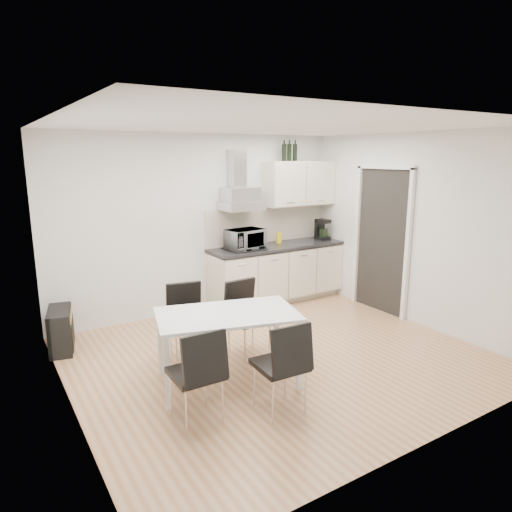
{
  "coord_description": "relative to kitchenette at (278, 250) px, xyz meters",
  "views": [
    {
      "loc": [
        -2.83,
        -4.06,
        2.3
      ],
      "look_at": [
        0.02,
        0.51,
        1.1
      ],
      "focal_mm": 32.0,
      "sensor_mm": 36.0,
      "label": 1
    }
  ],
  "objects": [
    {
      "name": "doorway",
      "position": [
        1.02,
        -1.18,
        0.22
      ],
      "size": [
        0.08,
        1.04,
        2.1
      ],
      "primitive_type": "cube",
      "color": "white",
      "rests_on": "ground"
    },
    {
      "name": "ceiling",
      "position": [
        -1.19,
        -1.73,
        1.77
      ],
      "size": [
        4.5,
        4.5,
        0.0
      ],
      "primitive_type": "plane",
      "color": "white",
      "rests_on": "wall_back"
    },
    {
      "name": "wall_left",
      "position": [
        -3.44,
        -1.73,
        0.47
      ],
      "size": [
        0.1,
        4.0,
        2.6
      ],
      "primitive_type": "cube",
      "color": "silver",
      "rests_on": "ground"
    },
    {
      "name": "guitar_amp",
      "position": [
        -3.29,
        -0.21,
        -0.58
      ],
      "size": [
        0.38,
        0.65,
        0.51
      ],
      "rotation": [
        0.0,
        0.0,
        -0.21
      ],
      "color": "black",
      "rests_on": "ground"
    },
    {
      "name": "chair_far_left",
      "position": [
        -2.11,
        -1.29,
        -0.39
      ],
      "size": [
        0.53,
        0.58,
        0.88
      ],
      "primitive_type": null,
      "rotation": [
        0.0,
        0.0,
        2.94
      ],
      "color": "black",
      "rests_on": "ground"
    },
    {
      "name": "chair_far_right",
      "position": [
        -1.46,
        -1.53,
        -0.39
      ],
      "size": [
        0.47,
        0.52,
        0.88
      ],
      "primitive_type": null,
      "rotation": [
        0.0,
        0.0,
        3.2
      ],
      "color": "black",
      "rests_on": "ground"
    },
    {
      "name": "wall_back",
      "position": [
        -1.19,
        0.27,
        0.47
      ],
      "size": [
        4.5,
        0.1,
        2.6
      ],
      "primitive_type": "cube",
      "color": "silver",
      "rests_on": "ground"
    },
    {
      "name": "ground",
      "position": [
        -1.19,
        -1.73,
        -0.83
      ],
      "size": [
        4.5,
        4.5,
        0.0
      ],
      "primitive_type": "plane",
      "color": "tan",
      "rests_on": "ground"
    },
    {
      "name": "floor_speaker",
      "position": [
        -1.53,
        0.17,
        -0.69
      ],
      "size": [
        0.2,
        0.19,
        0.27
      ],
      "primitive_type": "cube",
      "rotation": [
        0.0,
        0.0,
        -0.32
      ],
      "color": "black",
      "rests_on": "ground"
    },
    {
      "name": "chair_near_left",
      "position": [
        -2.54,
        -2.43,
        -0.39
      ],
      "size": [
        0.44,
        0.5,
        0.88
      ],
      "primitive_type": null,
      "rotation": [
        0.0,
        0.0,
        -0.01
      ],
      "color": "black",
      "rests_on": "ground"
    },
    {
      "name": "dining_table",
      "position": [
        -1.97,
        -1.96,
        -0.16
      ],
      "size": [
        1.55,
        1.13,
        0.75
      ],
      "rotation": [
        0.0,
        0.0,
        -0.27
      ],
      "color": "white",
      "rests_on": "ground"
    },
    {
      "name": "wall_right",
      "position": [
        1.06,
        -1.73,
        0.47
      ],
      "size": [
        0.1,
        4.0,
        2.6
      ],
      "primitive_type": "cube",
      "color": "silver",
      "rests_on": "ground"
    },
    {
      "name": "kitchenette",
      "position": [
        0.0,
        0.0,
        0.0
      ],
      "size": [
        2.22,
        0.64,
        2.52
      ],
      "color": "beige",
      "rests_on": "ground"
    },
    {
      "name": "chair_near_right",
      "position": [
        -1.83,
        -2.69,
        -0.39
      ],
      "size": [
        0.47,
        0.52,
        0.88
      ],
      "primitive_type": null,
      "rotation": [
        0.0,
        0.0,
        -0.06
      ],
      "color": "black",
      "rests_on": "ground"
    },
    {
      "name": "wall_front",
      "position": [
        -1.19,
        -3.73,
        0.47
      ],
      "size": [
        4.5,
        0.1,
        2.6
      ],
      "primitive_type": "cube",
      "color": "silver",
      "rests_on": "ground"
    }
  ]
}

